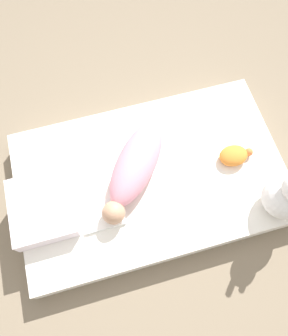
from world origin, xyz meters
TOP-DOWN VIEW (x-y plane):
  - ground_plane at (0.00, 0.00)m, footprint 12.00×12.00m
  - bed_mattress at (0.00, 0.00)m, footprint 1.44×0.89m
  - burp_cloth at (-0.30, -0.15)m, footprint 0.21×0.15m
  - swaddled_baby at (-0.08, 0.03)m, footprint 0.48×0.55m
  - pillow at (-0.58, -0.05)m, footprint 0.31×0.35m
  - bunny_plush at (0.58, -0.33)m, footprint 0.21×0.21m
  - turtle_plush at (0.46, -0.03)m, footprint 0.19×0.12m

SIDE VIEW (x-z plane):
  - ground_plane at x=0.00m, z-range 0.00..0.00m
  - bed_mattress at x=0.00m, z-range 0.00..0.14m
  - burp_cloth at x=-0.30m, z-range 0.14..0.16m
  - turtle_plush at x=0.46m, z-range 0.14..0.21m
  - pillow at x=-0.58m, z-range 0.14..0.24m
  - swaddled_baby at x=-0.08m, z-range 0.14..0.30m
  - bunny_plush at x=0.58m, z-range 0.08..0.47m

